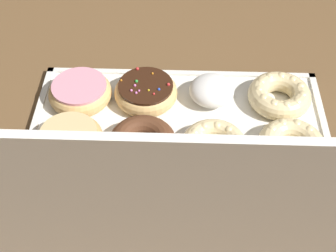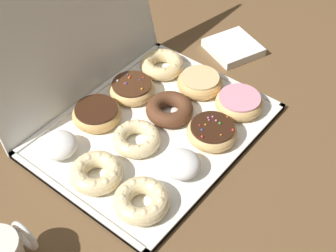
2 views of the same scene
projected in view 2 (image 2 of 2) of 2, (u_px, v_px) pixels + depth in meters
ground_plane at (154, 132)px, 1.18m from camera, size 3.00×3.00×0.00m
donut_box at (153, 131)px, 1.17m from camera, size 0.53×0.41×0.01m
box_lid_open at (70, 29)px, 1.15m from camera, size 0.53×0.09×0.38m
cruller_donut_0 at (142, 200)px, 1.00m from camera, size 0.12×0.12×0.04m
powdered_filled_donut_1 at (182, 164)px, 1.07m from camera, size 0.08×0.08×0.05m
sprinkle_donut_2 at (212, 132)px, 1.14m from camera, size 0.12×0.12×0.04m
pink_frosted_donut_3 at (239, 102)px, 1.21m from camera, size 0.12×0.12×0.04m
cruller_donut_4 at (97, 173)px, 1.05m from camera, size 0.12×0.12×0.04m
cruller_donut_5 at (135, 138)px, 1.13m from camera, size 0.11×0.11×0.03m
chocolate_cake_ring_donut_6 at (169, 109)px, 1.19m from camera, size 0.12×0.12×0.04m
glazed_ring_donut_7 at (201, 83)px, 1.26m from camera, size 0.12×0.12×0.04m
powdered_filled_donut_8 at (59, 145)px, 1.10m from camera, size 0.08×0.08×0.05m
chocolate_frosted_donut_9 at (97, 114)px, 1.18m from camera, size 0.12×0.12×0.04m
sprinkle_donut_10 at (132, 88)px, 1.24m from camera, size 0.12×0.12×0.04m
cruller_donut_11 at (162, 64)px, 1.31m from camera, size 0.12×0.12×0.04m
napkin_stack at (233, 47)px, 1.39m from camera, size 0.17×0.17×0.02m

